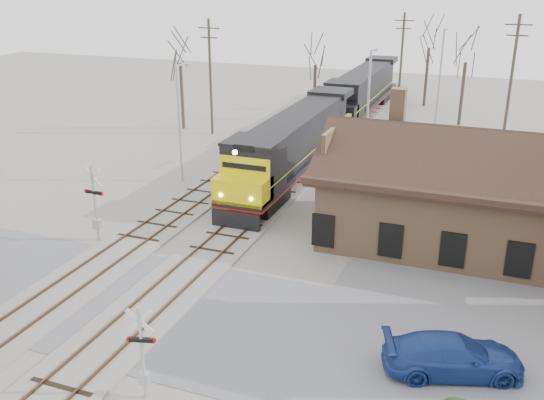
{
  "coord_description": "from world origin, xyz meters",
  "views": [
    {
      "loc": [
        13.28,
        -19.85,
        13.9
      ],
      "look_at": [
        2.27,
        9.0,
        2.19
      ],
      "focal_mm": 40.0,
      "sensor_mm": 36.0,
      "label": 1
    }
  ],
  "objects_px": {
    "depot": "(462,201)",
    "locomotive_lead": "(293,145)",
    "parked_car": "(453,356)",
    "locomotive_trailing": "(362,92)"
  },
  "relations": [
    {
      "from": "depot",
      "to": "parked_car",
      "type": "xyz_separation_m",
      "value": [
        0.82,
        -12.06,
        -1.67
      ]
    },
    {
      "from": "depot",
      "to": "locomotive_lead",
      "type": "relative_size",
      "value": 0.72
    },
    {
      "from": "locomotive_lead",
      "to": "parked_car",
      "type": "relative_size",
      "value": 4.15
    },
    {
      "from": "locomotive_lead",
      "to": "parked_car",
      "type": "bearing_deg",
      "value": -56.14
    },
    {
      "from": "depot",
      "to": "parked_car",
      "type": "height_order",
      "value": "depot"
    },
    {
      "from": "parked_car",
      "to": "depot",
      "type": "bearing_deg",
      "value": -15.06
    },
    {
      "from": "parked_car",
      "to": "locomotive_lead",
      "type": "bearing_deg",
      "value": 14.89
    },
    {
      "from": "depot",
      "to": "parked_car",
      "type": "distance_m",
      "value": 12.2
    },
    {
      "from": "depot",
      "to": "locomotive_lead",
      "type": "xyz_separation_m",
      "value": [
        -11.99,
        7.04,
        0.06
      ]
    },
    {
      "from": "depot",
      "to": "locomotive_trailing",
      "type": "distance_m",
      "value": 30.85
    }
  ]
}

